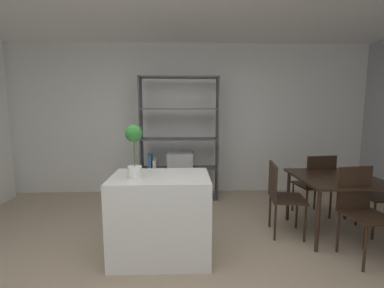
# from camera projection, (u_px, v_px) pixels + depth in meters

# --- Properties ---
(ground_plane) EXTENTS (9.79, 9.79, 0.00)m
(ground_plane) POSITION_uv_depth(u_px,v_px,m) (173.00, 275.00, 2.61)
(ground_plane) COLOR tan
(back_partition) EXTENTS (7.11, 0.06, 2.72)m
(back_partition) POSITION_uv_depth(u_px,v_px,m) (177.00, 119.00, 5.04)
(back_partition) COLOR silver
(back_partition) RESTS_ON ground_plane
(kitchen_island) EXTENTS (1.02, 0.70, 0.88)m
(kitchen_island) POSITION_uv_depth(u_px,v_px,m) (161.00, 216.00, 2.89)
(kitchen_island) COLOR white
(kitchen_island) RESTS_ON ground_plane
(potted_plant_on_island) EXTENTS (0.17, 0.17, 0.53)m
(potted_plant_on_island) POSITION_uv_depth(u_px,v_px,m) (134.00, 146.00, 2.72)
(potted_plant_on_island) COLOR white
(potted_plant_on_island) RESTS_ON kitchen_island
(open_bookshelf) EXTENTS (1.33, 0.34, 2.09)m
(open_bookshelf) POSITION_uv_depth(u_px,v_px,m) (178.00, 146.00, 4.69)
(open_bookshelf) COLOR #4C4C51
(open_bookshelf) RESTS_ON ground_plane
(dining_table) EXTENTS (0.96, 0.97, 0.74)m
(dining_table) POSITION_uv_depth(u_px,v_px,m) (336.00, 183.00, 3.38)
(dining_table) COLOR black
(dining_table) RESTS_ON ground_plane
(dining_chair_near) EXTENTS (0.46, 0.48, 0.96)m
(dining_chair_near) POSITION_uv_depth(u_px,v_px,m) (361.00, 204.00, 2.89)
(dining_chair_near) COLOR black
(dining_chair_near) RESTS_ON ground_plane
(dining_chair_island_side) EXTENTS (0.46, 0.48, 0.90)m
(dining_chair_island_side) POSITION_uv_depth(u_px,v_px,m) (280.00, 192.00, 3.38)
(dining_chair_island_side) COLOR black
(dining_chair_island_side) RESTS_ON ground_plane
(dining_chair_far) EXTENTS (0.49, 0.48, 0.92)m
(dining_chair_far) POSITION_uv_depth(u_px,v_px,m) (316.00, 181.00, 3.90)
(dining_chair_far) COLOR black
(dining_chair_far) RESTS_ON ground_plane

